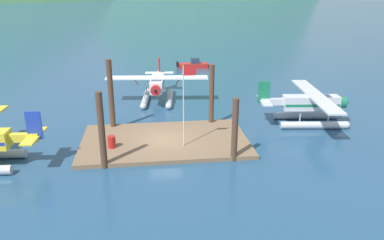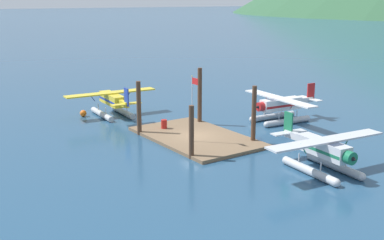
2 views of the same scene
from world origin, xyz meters
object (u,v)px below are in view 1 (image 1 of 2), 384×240
Objects in this scene: fuel_drum at (112,142)px; boat_red_open_north at (194,65)px; seaplane_white_bow_centre at (157,87)px; seaplane_silver_stbd_fwd at (311,107)px; flagpole at (185,97)px.

fuel_drum is 30.13m from boat_red_open_north.
seaplane_white_bow_centre is 1.00× the size of seaplane_silver_stbd_fwd.
flagpole reaches higher than boat_red_open_north.
seaplane_silver_stbd_fwd is 25.71m from boat_red_open_north.
seaplane_white_bow_centre reaches higher than boat_red_open_north.
seaplane_white_bow_centre is at bearing 147.14° from seaplane_silver_stbd_fwd.
flagpole is 12.86m from seaplane_white_bow_centre.
seaplane_silver_stbd_fwd is at bearing -73.89° from boat_red_open_north.
fuel_drum is 0.08× the size of seaplane_white_bow_centre.
boat_red_open_north is (5.90, 16.26, -1.09)m from seaplane_white_bow_centre.
fuel_drum is 0.08× the size of seaplane_silver_stbd_fwd.
fuel_drum is 12.86m from seaplane_white_bow_centre.
flagpole is 1.23× the size of boat_red_open_north.
fuel_drum is at bearing -108.77° from boat_red_open_north.
seaplane_silver_stbd_fwd is (16.82, 3.84, 0.84)m from fuel_drum.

